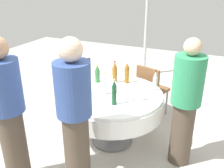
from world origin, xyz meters
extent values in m
plane|color=#B7B2A8|center=(0.00, 0.00, 0.00)|extent=(10.00, 10.00, 0.00)
cylinder|color=white|center=(0.00, 0.00, 0.72)|extent=(1.32, 1.32, 0.04)
cylinder|color=white|center=(0.00, 0.00, 0.59)|extent=(1.35, 1.35, 0.22)
cylinder|color=slate|center=(0.00, 0.00, 0.24)|extent=(0.14, 0.14, 0.48)
cylinder|color=slate|center=(0.00, 0.00, 0.01)|extent=(0.56, 0.56, 0.03)
cylinder|color=#8C5619|center=(-0.33, -0.11, 0.85)|extent=(0.07, 0.07, 0.22)
cone|color=#8C5619|center=(-0.33, -0.11, 1.00)|extent=(0.06, 0.06, 0.08)
cylinder|color=red|center=(-0.33, -0.11, 1.05)|extent=(0.03, 0.03, 0.01)
cylinder|color=#2D6B38|center=(-0.25, -0.33, 0.83)|extent=(0.07, 0.07, 0.18)
cone|color=#2D6B38|center=(-0.25, -0.33, 0.95)|extent=(0.06, 0.06, 0.07)
cylinder|color=gold|center=(-0.25, -0.33, 1.00)|extent=(0.03, 0.03, 0.01)
cylinder|color=silver|center=(-0.30, 0.48, 0.83)|extent=(0.06, 0.06, 0.18)
cone|color=silver|center=(-0.30, 0.48, 0.97)|extent=(0.05, 0.05, 0.08)
cylinder|color=black|center=(-0.30, 0.48, 1.01)|extent=(0.02, 0.02, 0.01)
cylinder|color=#194728|center=(0.28, 0.15, 0.85)|extent=(0.06, 0.06, 0.23)
cone|color=#194728|center=(0.28, 0.15, 1.01)|extent=(0.05, 0.05, 0.08)
cylinder|color=silver|center=(0.28, 0.15, 1.05)|extent=(0.02, 0.02, 0.01)
cylinder|color=#8C5619|center=(-0.39, 0.05, 0.86)|extent=(0.07, 0.07, 0.23)
cone|color=#8C5619|center=(-0.39, 0.05, 1.00)|extent=(0.06, 0.06, 0.06)
cylinder|color=silver|center=(-0.39, 0.05, 1.04)|extent=(0.03, 0.03, 0.01)
cylinder|color=silver|center=(0.07, -0.07, 0.84)|extent=(0.06, 0.06, 0.20)
cone|color=silver|center=(0.07, -0.07, 0.98)|extent=(0.05, 0.05, 0.08)
cylinder|color=gold|center=(0.07, -0.07, 1.02)|extent=(0.02, 0.02, 0.01)
cylinder|color=white|center=(0.07, 0.39, 0.74)|extent=(0.06, 0.06, 0.00)
cylinder|color=white|center=(0.07, 0.39, 0.78)|extent=(0.01, 0.01, 0.07)
cylinder|color=white|center=(0.07, 0.39, 0.85)|extent=(0.06, 0.06, 0.07)
cylinder|color=maroon|center=(0.07, 0.39, 0.83)|extent=(0.05, 0.05, 0.03)
cylinder|color=white|center=(0.13, 0.26, 0.74)|extent=(0.06, 0.06, 0.00)
cylinder|color=white|center=(0.13, 0.26, 0.79)|extent=(0.01, 0.01, 0.08)
cylinder|color=white|center=(0.13, 0.26, 0.86)|extent=(0.07, 0.07, 0.06)
cylinder|color=white|center=(-0.01, 0.03, 0.74)|extent=(0.06, 0.06, 0.00)
cylinder|color=white|center=(-0.01, 0.03, 0.79)|extent=(0.01, 0.01, 0.08)
cylinder|color=white|center=(-0.01, 0.03, 0.86)|extent=(0.07, 0.07, 0.06)
cylinder|color=gold|center=(-0.01, 0.03, 0.84)|extent=(0.06, 0.06, 0.03)
cylinder|color=white|center=(0.01, -0.57, 0.74)|extent=(0.06, 0.06, 0.00)
cylinder|color=white|center=(0.01, -0.57, 0.78)|extent=(0.01, 0.01, 0.08)
cylinder|color=white|center=(0.01, -0.57, 0.85)|extent=(0.06, 0.06, 0.07)
cylinder|color=gold|center=(0.01, -0.57, 0.83)|extent=(0.05, 0.05, 0.03)
cylinder|color=white|center=(-0.16, -0.14, 0.74)|extent=(0.06, 0.06, 0.00)
cylinder|color=white|center=(-0.16, -0.14, 0.79)|extent=(0.01, 0.01, 0.08)
cylinder|color=white|center=(-0.16, -0.14, 0.86)|extent=(0.06, 0.06, 0.07)
cylinder|color=white|center=(-0.14, 0.24, 0.75)|extent=(0.24, 0.24, 0.02)
cylinder|color=white|center=(0.10, -0.35, 0.75)|extent=(0.25, 0.25, 0.02)
ellipsoid|color=tan|center=(0.10, -0.35, 0.77)|extent=(0.11, 0.10, 0.02)
cube|color=silver|center=(0.37, 0.30, 0.74)|extent=(0.11, 0.16, 0.00)
cube|color=silver|center=(0.34, -0.07, 0.74)|extent=(0.13, 0.15, 0.00)
cube|color=white|center=(-0.38, 0.35, 0.75)|extent=(0.23, 0.23, 0.02)
cylinder|color=#4C3F33|center=(0.93, 0.02, 0.46)|extent=(0.26, 0.26, 0.92)
cylinder|color=#334C8C|center=(0.93, 0.02, 1.18)|extent=(0.34, 0.34, 0.52)
sphere|color=beige|center=(0.93, 0.02, 1.55)|extent=(0.22, 0.22, 0.22)
cylinder|color=#4C3F33|center=(0.04, 0.93, 0.40)|extent=(0.26, 0.26, 0.80)
cylinder|color=#2D8C59|center=(0.04, 0.93, 1.08)|extent=(0.34, 0.34, 0.56)
sphere|color=#D8AD8C|center=(0.04, 0.93, 1.46)|extent=(0.19, 0.19, 0.19)
cylinder|color=#4C3F33|center=(1.11, -0.64, 0.44)|extent=(0.26, 0.26, 0.89)
cylinder|color=#334C8C|center=(1.11, -0.64, 1.16)|extent=(0.34, 0.34, 0.54)
cube|color=#2D2D33|center=(-0.80, -1.05, 0.45)|extent=(0.56, 0.56, 0.04)
cube|color=#2D2D33|center=(-0.69, -0.91, 0.66)|extent=(0.34, 0.27, 0.42)
cylinder|color=gray|center=(-1.04, -1.08, 0.21)|extent=(0.03, 0.03, 0.43)
cylinder|color=gray|center=(-0.77, -1.29, 0.21)|extent=(0.03, 0.03, 0.43)
cylinder|color=gray|center=(-0.83, -0.81, 0.21)|extent=(0.03, 0.03, 0.43)
cylinder|color=gray|center=(-0.56, -1.02, 0.21)|extent=(0.03, 0.03, 0.43)
cube|color=brown|center=(-0.94, 0.31, 0.45)|extent=(0.50, 0.50, 0.04)
cube|color=brown|center=(-0.77, 0.25, 0.66)|extent=(0.16, 0.39, 0.42)
cylinder|color=gray|center=(-1.05, 0.52, 0.21)|extent=(0.03, 0.03, 0.43)
cylinder|color=gray|center=(-1.16, 0.20, 0.21)|extent=(0.03, 0.03, 0.43)
cylinder|color=gray|center=(-0.73, 0.42, 0.21)|extent=(0.03, 0.03, 0.43)
cylinder|color=gray|center=(-0.83, 0.09, 0.21)|extent=(0.03, 0.03, 0.43)
cylinder|color=#B2B5B7|center=(-2.69, -0.38, 1.24)|extent=(0.07, 0.07, 2.48)
camera|label=1|loc=(2.69, 1.20, 2.12)|focal=40.24mm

